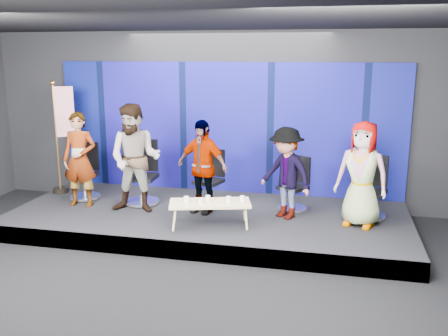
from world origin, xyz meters
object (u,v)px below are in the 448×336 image
Objects in this scene: mug_a at (186,199)px; mug_c at (208,198)px; mug_e at (242,199)px; panelist_a at (80,160)px; chair_b at (143,183)px; chair_d at (294,192)px; panelist_e at (362,174)px; mug_b at (201,201)px; panelist_b at (135,159)px; chair_c at (210,186)px; panelist_d at (286,173)px; flag_stand at (62,134)px; mug_d at (228,199)px; chair_a at (85,180)px; coffee_table at (210,204)px; chair_e at (370,197)px; panelist_c at (202,166)px.

mug_a is 1.04× the size of mug_c.
mug_a is 1.07× the size of mug_e.
panelist_a reaches higher than chair_b.
chair_d is 1.74m from mug_c.
chair_b is at bearing 148.88° from mug_c.
panelist_e is 19.60× the size of mug_b.
panelist_a is 3.96m from chair_d.
mug_b is at bearing -25.71° from panelist_b.
mug_b is at bearing -66.36° from chair_c.
panelist_a is 1.22m from chair_b.
chair_d is 0.68m from panelist_d.
chair_b reaches higher than mug_a.
chair_c is 0.45× the size of flag_stand.
panelist_a is 2.97m from mug_d.
mug_c is (-2.44, -0.53, -0.41)m from panelist_e.
panelist_d is 17.26× the size of mug_e.
panelist_b is at bearing 171.60° from mug_e.
chair_a is 0.62× the size of panelist_a.
mug_a is at bearing -163.98° from mug_e.
mug_c is at bearing 135.15° from coffee_table.
chair_d is at bearing 11.91° from panelist_b.
chair_b is 4.13m from chair_e.
flag_stand is at bearing 131.27° from panelist_a.
mug_a is 1.10× the size of mug_b.
mug_d is at bearing -29.75° from panelist_c.
chair_b is at bearing 148.39° from coffee_table.
mug_e is at bearing -16.78° from panelist_c.
chair_e is at bearing 21.07° from mug_a.
chair_e is 2.25m from mug_e.
chair_d is (2.82, 0.23, -0.07)m from chair_b.
panelist_b is at bearing -9.59° from panelist_a.
panelist_c is at bearing 103.50° from mug_b.
flag_stand is at bearing -166.03° from chair_c.
panelist_b is 1.32m from mug_a.
flag_stand reaches higher than chair_c.
coffee_table is at bearing -20.23° from panelist_b.
mug_d is 1.06× the size of mug_e.
flag_stand is (-4.63, 0.11, 0.88)m from chair_d.
panelist_a is 1.11m from flag_stand.
panelist_e reaches higher than mug_c.
panelist_d reaches higher than mug_b.
mug_e is (0.21, 0.10, -0.00)m from mug_d.
mug_a is (-0.05, -0.78, -0.38)m from panelist_c.
mug_a reaches higher than mug_b.
chair_e is 11.42× the size of mug_c.
chair_e is 11.04× the size of mug_d.
mug_a and mug_d have the same top height.
chair_c is 1.29m from mug_a.
mug_b is at bearing -141.01° from coffee_table.
panelist_e is at bearing 13.54° from mug_a.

